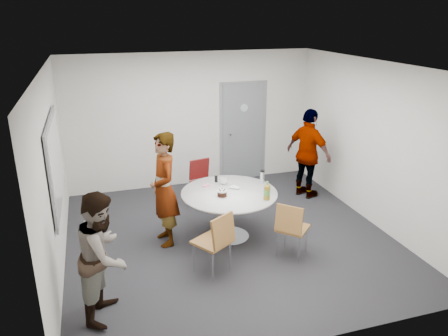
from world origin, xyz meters
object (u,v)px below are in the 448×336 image
object	(u,v)px
person_left	(103,255)
table	(230,199)
chair_far	(202,178)
chair_near_left	(217,238)
door	(243,132)
person_right	(308,154)
person_main	(164,190)
chair_near_right	(291,225)
whiteboard	(55,163)

from	to	relation	value
person_left	table	bearing A→B (deg)	-36.04
chair_far	chair_near_left	bearing A→B (deg)	67.81
door	person_right	distance (m)	1.59
person_main	person_left	distance (m)	1.78
chair_far	person_main	size ratio (longest dim) A/B	0.49
person_left	person_right	size ratio (longest dim) A/B	0.90
door	person_left	distance (m)	4.89
chair_near_left	person_right	bearing A→B (deg)	8.38
table	chair_near_right	bearing A→B (deg)	-53.08
person_right	whiteboard	bearing A→B (deg)	79.30
chair_far	person_main	distance (m)	1.57
door	table	size ratio (longest dim) A/B	1.42
person_right	person_main	bearing A→B (deg)	85.76
whiteboard	person_right	xyz separation A→B (m)	(4.41, 0.95, -0.58)
door	chair_far	world-z (taller)	door
chair_near_right	chair_far	size ratio (longest dim) A/B	1.00
door	person_left	world-z (taller)	door
chair_near_right	person_right	world-z (taller)	person_right
chair_far	person_left	xyz separation A→B (m)	(-1.87, -2.72, 0.26)
table	chair_far	distance (m)	1.39
table	chair_far	size ratio (longest dim) A/B	1.74
chair_near_right	chair_far	xyz separation A→B (m)	(-0.74, 2.23, -0.00)
door	person_right	xyz separation A→B (m)	(0.85, -1.33, -0.16)
chair_near_right	person_left	size ratio (longest dim) A/B	0.55
door	table	world-z (taller)	door
person_main	person_right	xyz separation A→B (m)	(2.94, 0.99, -0.02)
chair_far	person_left	bearing A→B (deg)	42.97
chair_near_left	person_left	distance (m)	1.54
table	chair_near_left	world-z (taller)	table
whiteboard	table	size ratio (longest dim) A/B	1.27
chair_near_left	person_left	xyz separation A→B (m)	(-1.47, -0.40, 0.23)
chair_near_left	chair_far	distance (m)	2.35
table	chair_near_left	size ratio (longest dim) A/B	1.64
person_right	table	bearing A→B (deg)	97.68
chair_near_left	chair_far	size ratio (longest dim) A/B	1.06
chair_far	person_main	bearing A→B (deg)	41.17
table	chair_near_right	distance (m)	1.07
chair_far	person_right	size ratio (longest dim) A/B	0.50
table	chair_near_right	xyz separation A→B (m)	(0.64, -0.85, -0.14)
person_main	person_right	world-z (taller)	person_main
whiteboard	chair_far	size ratio (longest dim) A/B	2.21
person_main	person_right	bearing A→B (deg)	103.64
chair_near_left	person_left	bearing A→B (deg)	162.94
chair_far	table	bearing A→B (deg)	81.84
person_main	whiteboard	bearing A→B (deg)	-96.48
table	chair_far	world-z (taller)	table
whiteboard	chair_near_left	bearing A→B (deg)	-29.63
whiteboard	chair_near_left	distance (m)	2.45
table	person_left	size ratio (longest dim) A/B	0.96
person_right	door	bearing A→B (deg)	9.73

